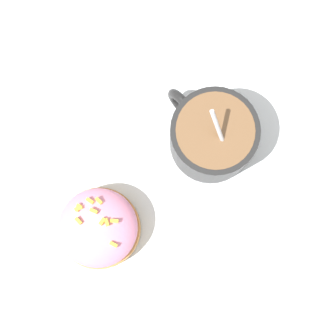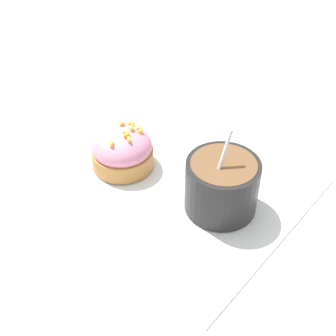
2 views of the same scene
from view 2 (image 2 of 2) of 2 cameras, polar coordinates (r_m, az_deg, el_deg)
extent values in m
plane|color=#B2B2B7|center=(0.57, 0.51, -1.84)|extent=(3.00, 3.00, 0.00)
cube|color=white|center=(0.57, 0.51, -1.73)|extent=(0.31, 0.28, 0.00)
cylinder|color=black|center=(0.52, 6.29, -2.42)|extent=(0.08, 0.08, 0.06)
cylinder|color=brown|center=(0.50, 6.51, -0.23)|extent=(0.07, 0.07, 0.01)
torus|color=black|center=(0.55, 8.29, 0.53)|extent=(0.01, 0.04, 0.04)
ellipsoid|color=silver|center=(0.55, 7.29, -2.82)|extent=(0.02, 0.02, 0.01)
cylinder|color=silver|center=(0.50, 5.97, -0.90)|extent=(0.01, 0.05, 0.09)
cylinder|color=#C18442|center=(0.59, -5.52, 1.30)|extent=(0.08, 0.08, 0.02)
ellipsoid|color=pink|center=(0.58, -5.64, 2.74)|extent=(0.07, 0.07, 0.04)
cube|color=yellow|center=(0.56, -5.14, 4.27)|extent=(0.01, 0.01, 0.00)
cube|color=yellow|center=(0.55, -4.78, 3.48)|extent=(0.01, 0.01, 0.00)
cube|color=yellow|center=(0.57, -3.37, 4.50)|extent=(0.00, 0.01, 0.00)
cube|color=yellow|center=(0.55, -6.88, 2.95)|extent=(0.01, 0.01, 0.00)
cube|color=yellow|center=(0.58, -5.86, 5.23)|extent=(0.00, 0.01, 0.00)
cube|color=yellow|center=(0.57, -4.71, 4.66)|extent=(0.01, 0.01, 0.00)
cube|color=yellow|center=(0.56, -5.10, 3.99)|extent=(0.00, 0.01, 0.00)
cube|color=yellow|center=(0.58, -4.54, 5.39)|extent=(0.01, 0.00, 0.00)
cube|color=yellow|center=(0.58, -4.50, 5.41)|extent=(0.01, 0.01, 0.00)
cube|color=yellow|center=(0.58, -3.60, 4.93)|extent=(0.01, 0.01, 0.00)
camera|label=1|loc=(0.43, -16.09, 63.66)|focal=60.00mm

